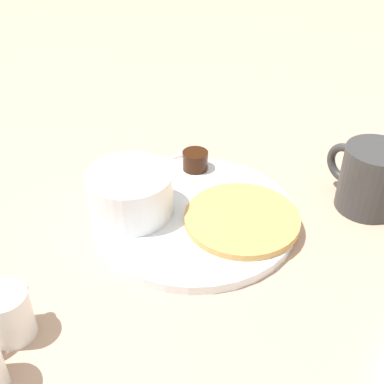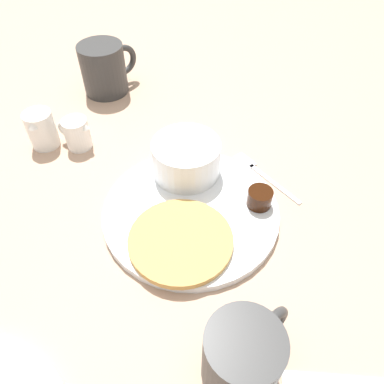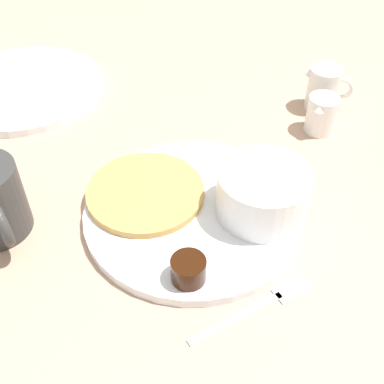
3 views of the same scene
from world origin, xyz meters
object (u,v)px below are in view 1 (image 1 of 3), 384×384
Objects in this scene: creamer_pitcher_near at (9,315)px; fork at (143,167)px; coffee_mug at (370,178)px; bowl at (130,191)px; plate at (194,215)px.

creamer_pitcher_near reaches higher than fork.
coffee_mug is at bearing 131.48° from creamer_pitcher_near.
plate is at bearing 103.22° from bowl.
coffee_mug is 0.88× the size of fork.
creamer_pitcher_near is (0.29, -0.33, -0.02)m from coffee_mug.
bowl is 1.66× the size of creamer_pitcher_near.
fork is (-0.10, -0.10, -0.00)m from plate.
fork is at bearing 175.60° from creamer_pitcher_near.
bowl is 0.95× the size of fork.
creamer_pitcher_near is at bearing -48.52° from coffee_mug.
bowl is at bearing -70.60° from coffee_mug.
fork is at bearing -92.85° from coffee_mug.
bowl reaches higher than fork.
bowl is at bearing -76.78° from plate.
plate is at bearing 149.40° from creamer_pitcher_near.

